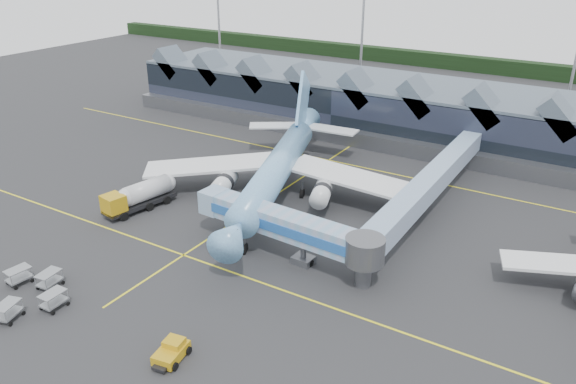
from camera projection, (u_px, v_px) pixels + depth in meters
The scene contains 10 objects.
ground at pixel (226, 228), 71.20m from camera, with size 260.00×260.00×0.00m, color #252628.
taxi_stripes at pixel (269, 199), 78.96m from camera, with size 120.00×60.00×0.01m.
tree_line_far at pixel (467, 63), 155.76m from camera, with size 260.00×4.00×4.00m, color black.
terminal at pixel (353, 101), 108.37m from camera, with size 90.00×22.25×12.52m.
light_masts at pixel (517, 62), 104.77m from camera, with size 132.40×42.56×22.45m.
main_airliner at pixel (279, 166), 78.76m from camera, with size 37.84×44.56×14.72m.
jet_bridge at pixel (296, 229), 62.23m from camera, with size 24.18×5.02×5.72m.
fuel_truck at pixel (141, 194), 75.52m from camera, with size 4.62×11.05×3.67m.
pushback_tug at pixel (171, 352), 48.68m from camera, with size 2.82×3.96×1.64m.
baggage_carts at pixel (33, 290), 56.75m from camera, with size 8.66×8.38×1.74m.
Camera 1 is at (39.80, -49.52, 33.41)m, focal length 35.00 mm.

